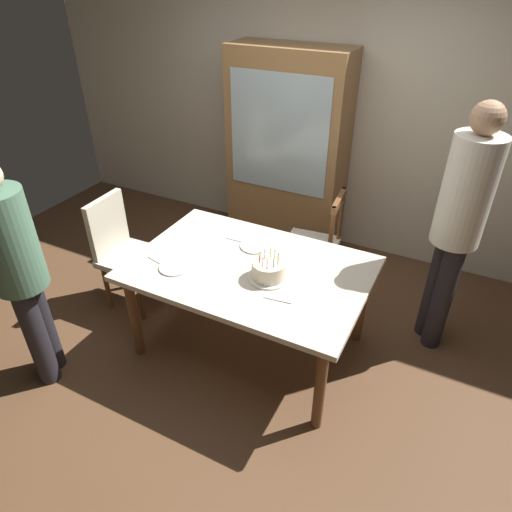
{
  "coord_description": "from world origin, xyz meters",
  "views": [
    {
      "loc": [
        1.2,
        -2.25,
        2.5
      ],
      "look_at": [
        0.05,
        0.0,
        0.84
      ],
      "focal_mm": 31.75,
      "sensor_mm": 36.0,
      "label": 1
    }
  ],
  "objects_px": {
    "person_celebrant": "(18,268)",
    "person_guest": "(459,220)",
    "chair_upholstered": "(122,247)",
    "chair_spindle_back": "(314,246)",
    "plate_far_side": "(255,246)",
    "birthday_cake": "(269,270)",
    "dining_table": "(250,276)",
    "china_cabinet": "(287,153)",
    "plate_near_celebrant": "(175,267)"
  },
  "relations": [
    {
      "from": "birthday_cake",
      "to": "person_celebrant",
      "type": "distance_m",
      "value": 1.56
    },
    {
      "from": "birthday_cake",
      "to": "plate_far_side",
      "type": "relative_size",
      "value": 1.27
    },
    {
      "from": "plate_near_celebrant",
      "to": "china_cabinet",
      "type": "relative_size",
      "value": 0.12
    },
    {
      "from": "chair_spindle_back",
      "to": "chair_upholstered",
      "type": "relative_size",
      "value": 1.0
    },
    {
      "from": "plate_near_celebrant",
      "to": "plate_far_side",
      "type": "height_order",
      "value": "same"
    },
    {
      "from": "dining_table",
      "to": "chair_upholstered",
      "type": "relative_size",
      "value": 1.7
    },
    {
      "from": "birthday_cake",
      "to": "china_cabinet",
      "type": "xyz_separation_m",
      "value": [
        -0.59,
        1.62,
        0.15
      ]
    },
    {
      "from": "chair_upholstered",
      "to": "china_cabinet",
      "type": "xyz_separation_m",
      "value": [
        0.79,
        1.52,
        0.42
      ]
    },
    {
      "from": "person_celebrant",
      "to": "china_cabinet",
      "type": "xyz_separation_m",
      "value": [
        0.74,
        2.44,
        0.04
      ]
    },
    {
      "from": "person_guest",
      "to": "plate_far_side",
      "type": "bearing_deg",
      "value": -159.85
    },
    {
      "from": "chair_upholstered",
      "to": "person_celebrant",
      "type": "height_order",
      "value": "person_celebrant"
    },
    {
      "from": "dining_table",
      "to": "birthday_cake",
      "type": "distance_m",
      "value": 0.23
    },
    {
      "from": "plate_far_side",
      "to": "person_guest",
      "type": "bearing_deg",
      "value": 20.15
    },
    {
      "from": "dining_table",
      "to": "china_cabinet",
      "type": "bearing_deg",
      "value": 104.79
    },
    {
      "from": "chair_spindle_back",
      "to": "person_guest",
      "type": "bearing_deg",
      "value": -8.31
    },
    {
      "from": "person_guest",
      "to": "plate_near_celebrant",
      "type": "bearing_deg",
      "value": -149.75
    },
    {
      "from": "birthday_cake",
      "to": "person_celebrant",
      "type": "xyz_separation_m",
      "value": [
        -1.32,
        -0.82,
        0.11
      ]
    },
    {
      "from": "plate_far_side",
      "to": "person_guest",
      "type": "distance_m",
      "value": 1.4
    },
    {
      "from": "chair_spindle_back",
      "to": "chair_upholstered",
      "type": "xyz_separation_m",
      "value": [
        -1.35,
        -0.83,
        0.07
      ]
    },
    {
      "from": "chair_upholstered",
      "to": "birthday_cake",
      "type": "bearing_deg",
      "value": -3.9
    },
    {
      "from": "dining_table",
      "to": "person_guest",
      "type": "distance_m",
      "value": 1.45
    },
    {
      "from": "dining_table",
      "to": "plate_far_side",
      "type": "distance_m",
      "value": 0.27
    },
    {
      "from": "chair_spindle_back",
      "to": "china_cabinet",
      "type": "relative_size",
      "value": 0.5
    },
    {
      "from": "dining_table",
      "to": "birthday_cake",
      "type": "relative_size",
      "value": 5.77
    },
    {
      "from": "chair_upholstered",
      "to": "person_celebrant",
      "type": "bearing_deg",
      "value": -86.96
    },
    {
      "from": "chair_spindle_back",
      "to": "plate_far_side",
      "type": "bearing_deg",
      "value": -111.02
    },
    {
      "from": "dining_table",
      "to": "chair_upholstered",
      "type": "distance_m",
      "value": 1.2
    },
    {
      "from": "chair_upholstered",
      "to": "person_guest",
      "type": "bearing_deg",
      "value": 15.84
    },
    {
      "from": "china_cabinet",
      "to": "chair_upholstered",
      "type": "bearing_deg",
      "value": -117.27
    },
    {
      "from": "plate_far_side",
      "to": "person_celebrant",
      "type": "xyz_separation_m",
      "value": [
        -1.07,
        -1.13,
        0.17
      ]
    },
    {
      "from": "dining_table",
      "to": "plate_near_celebrant",
      "type": "bearing_deg",
      "value": -151.18
    },
    {
      "from": "birthday_cake",
      "to": "person_guest",
      "type": "xyz_separation_m",
      "value": [
        1.03,
        0.77,
        0.25
      ]
    },
    {
      "from": "dining_table",
      "to": "plate_near_celebrant",
      "type": "xyz_separation_m",
      "value": [
        -0.44,
        -0.24,
        0.09
      ]
    },
    {
      "from": "birthday_cake",
      "to": "chair_spindle_back",
      "type": "height_order",
      "value": "chair_spindle_back"
    },
    {
      "from": "chair_spindle_back",
      "to": "chair_upholstered",
      "type": "height_order",
      "value": "same"
    },
    {
      "from": "dining_table",
      "to": "chair_spindle_back",
      "type": "height_order",
      "value": "chair_spindle_back"
    },
    {
      "from": "birthday_cake",
      "to": "plate_far_side",
      "type": "xyz_separation_m",
      "value": [
        -0.25,
        0.3,
        -0.05
      ]
    },
    {
      "from": "chair_upholstered",
      "to": "person_guest",
      "type": "relative_size",
      "value": 0.52
    },
    {
      "from": "plate_near_celebrant",
      "to": "dining_table",
      "type": "bearing_deg",
      "value": 28.82
    },
    {
      "from": "plate_far_side",
      "to": "person_guest",
      "type": "height_order",
      "value": "person_guest"
    },
    {
      "from": "chair_spindle_back",
      "to": "chair_upholstered",
      "type": "bearing_deg",
      "value": -148.44
    },
    {
      "from": "chair_upholstered",
      "to": "person_celebrant",
      "type": "relative_size",
      "value": 0.59
    },
    {
      "from": "birthday_cake",
      "to": "person_guest",
      "type": "distance_m",
      "value": 1.31
    },
    {
      "from": "person_celebrant",
      "to": "person_guest",
      "type": "distance_m",
      "value": 2.84
    },
    {
      "from": "person_guest",
      "to": "china_cabinet",
      "type": "relative_size",
      "value": 0.96
    },
    {
      "from": "chair_spindle_back",
      "to": "chair_upholstered",
      "type": "distance_m",
      "value": 1.59
    },
    {
      "from": "person_celebrant",
      "to": "person_guest",
      "type": "xyz_separation_m",
      "value": [
        2.35,
        1.59,
        0.14
      ]
    },
    {
      "from": "dining_table",
      "to": "plate_far_side",
      "type": "height_order",
      "value": "plate_far_side"
    },
    {
      "from": "person_celebrant",
      "to": "dining_table",
      "type": "bearing_deg",
      "value": 37.51
    },
    {
      "from": "dining_table",
      "to": "person_celebrant",
      "type": "relative_size",
      "value": 1.01
    }
  ]
}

